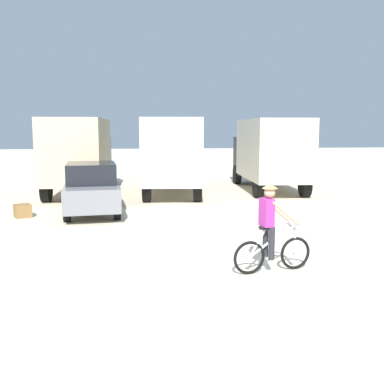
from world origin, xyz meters
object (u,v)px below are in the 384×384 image
object	(u,v)px
box_truck_white_box	(172,152)
sedan_parked	(92,188)
box_truck_cream_rv	(269,151)
cyclist_orange_shirt	(271,231)
box_truck_tan_camper	(80,152)
supply_crate	(23,211)

from	to	relation	value
box_truck_white_box	sedan_parked	size ratio (longest dim) A/B	1.59
sedan_parked	box_truck_cream_rv	bearing A→B (deg)	32.79
box_truck_white_box	box_truck_cream_rv	distance (m)	4.67
box_truck_cream_rv	cyclist_orange_shirt	bearing A→B (deg)	-106.38
cyclist_orange_shirt	box_truck_white_box	bearing A→B (deg)	95.73
box_truck_tan_camper	box_truck_cream_rv	world-z (taller)	same
box_truck_tan_camper	supply_crate	world-z (taller)	box_truck_tan_camper
sedan_parked	box_truck_tan_camper	bearing A→B (deg)	101.62
cyclist_orange_shirt	box_truck_tan_camper	bearing A→B (deg)	114.03
box_truck_tan_camper	cyclist_orange_shirt	size ratio (longest dim) A/B	3.74
box_truck_tan_camper	box_truck_white_box	distance (m)	4.16
sedan_parked	cyclist_orange_shirt	world-z (taller)	cyclist_orange_shirt
cyclist_orange_shirt	supply_crate	distance (m)	9.20
cyclist_orange_shirt	supply_crate	world-z (taller)	cyclist_orange_shirt
box_truck_white_box	sedan_parked	bearing A→B (deg)	-125.30
box_truck_white_box	box_truck_cream_rv	xyz separation A→B (m)	(4.63, 0.59, 0.00)
box_truck_white_box	cyclist_orange_shirt	world-z (taller)	box_truck_white_box
sedan_parked	cyclist_orange_shirt	distance (m)	8.11
box_truck_cream_rv	sedan_parked	size ratio (longest dim) A/B	1.57
box_truck_white_box	box_truck_cream_rv	world-z (taller)	same
sedan_parked	supply_crate	size ratio (longest dim) A/B	8.67
box_truck_tan_camper	cyclist_orange_shirt	world-z (taller)	box_truck_tan_camper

